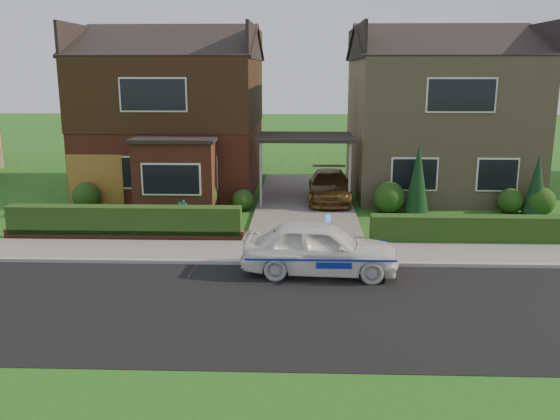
{
  "coord_description": "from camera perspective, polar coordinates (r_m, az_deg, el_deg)",
  "views": [
    {
      "loc": [
        -0.17,
        -12.71,
        5.36
      ],
      "look_at": [
        -0.74,
        3.5,
        1.48
      ],
      "focal_mm": 38.0,
      "sensor_mm": 36.0,
      "label": 1
    }
  ],
  "objects": [
    {
      "name": "conifer_a",
      "position": [
        22.71,
        13.11,
        2.79
      ],
      "size": [
        0.9,
        0.9,
        2.6
      ],
      "primitive_type": "cone",
      "color": "black",
      "rests_on": "ground"
    },
    {
      "name": "potted_plant_c",
      "position": [
        20.82,
        -10.85,
        -0.76
      ],
      "size": [
        0.48,
        0.48,
        0.68
      ],
      "primitive_type": "imported",
      "rotation": [
        0.0,
        0.0,
        1.26
      ],
      "color": "gray",
      "rests_on": "ground"
    },
    {
      "name": "shrub_right_mid",
      "position": [
        24.1,
        21.3,
        0.82
      ],
      "size": [
        0.96,
        0.96,
        0.96
      ],
      "primitive_type": "sphere",
      "color": "#1B3B12",
      "rests_on": "ground"
    },
    {
      "name": "road",
      "position": [
        13.8,
        2.6,
        -9.44
      ],
      "size": [
        60.0,
        6.0,
        0.02
      ],
      "primitive_type": "cube",
      "color": "black",
      "rests_on": "ground"
    },
    {
      "name": "kerb",
      "position": [
        16.63,
        2.51,
        -5.16
      ],
      "size": [
        60.0,
        0.16,
        0.12
      ],
      "primitive_type": "cube",
      "color": "#9E9993",
      "rests_on": "ground"
    },
    {
      "name": "sidewalk",
      "position": [
        17.63,
        2.49,
        -4.1
      ],
      "size": [
        60.0,
        2.0,
        0.1
      ],
      "primitive_type": "cube",
      "color": "slate",
      "rests_on": "ground"
    },
    {
      "name": "carport_link",
      "position": [
        23.82,
        2.44,
        6.91
      ],
      "size": [
        3.8,
        3.0,
        2.77
      ],
      "color": "black",
      "rests_on": "ground"
    },
    {
      "name": "house_right",
      "position": [
        27.42,
        14.81,
        9.45
      ],
      "size": [
        7.5,
        8.06,
        7.25
      ],
      "color": "#99805E",
      "rests_on": "ground"
    },
    {
      "name": "shrub_left_far",
      "position": [
        24.21,
        -18.15,
        1.28
      ],
      "size": [
        1.08,
        1.08,
        1.08
      ],
      "primitive_type": "sphere",
      "color": "#1B3B12",
      "rests_on": "ground"
    },
    {
      "name": "police_car",
      "position": [
        15.82,
        3.88,
        -3.69
      ],
      "size": [
        3.82,
        4.25,
        1.58
      ],
      "rotation": [
        0.0,
        0.0,
        1.51
      ],
      "color": "white",
      "rests_on": "ground"
    },
    {
      "name": "driveway",
      "position": [
        24.3,
        2.38,
        0.83
      ],
      "size": [
        3.8,
        12.0,
        0.12
      ],
      "primitive_type": "cube",
      "color": "#666059",
      "rests_on": "ground"
    },
    {
      "name": "dwarf_wall",
      "position": [
        19.57,
        -14.78,
        -2.37
      ],
      "size": [
        7.7,
        0.25,
        0.36
      ],
      "primitive_type": "cube",
      "color": "brown",
      "rests_on": "ground"
    },
    {
      "name": "shrub_right_far",
      "position": [
        24.16,
        23.78,
        0.78
      ],
      "size": [
        1.08,
        1.08,
        1.08
      ],
      "primitive_type": "sphere",
      "color": "#1B3B12",
      "rests_on": "ground"
    },
    {
      "name": "hedge_right",
      "position": [
        19.76,
        19.55,
        -3.1
      ],
      "size": [
        7.5,
        0.55,
        0.8
      ],
      "primitive_type": "cube",
      "color": "#1B3B12",
      "rests_on": "ground"
    },
    {
      "name": "shrub_left_mid",
      "position": [
        22.83,
        -7.67,
        1.44
      ],
      "size": [
        1.32,
        1.32,
        1.32
      ],
      "primitive_type": "sphere",
      "color": "#1B3B12",
      "rests_on": "ground"
    },
    {
      "name": "driveway_car",
      "position": [
        24.15,
        4.77,
        2.31
      ],
      "size": [
        1.78,
        4.17,
        1.2
      ],
      "primitive_type": "imported",
      "rotation": [
        0.0,
        0.0,
        -0.03
      ],
      "color": "brown",
      "rests_on": "driveway"
    },
    {
      "name": "shrub_right_near",
      "position": [
        22.87,
        10.46,
        1.2
      ],
      "size": [
        1.2,
        1.2,
        1.2
      ],
      "primitive_type": "sphere",
      "color": "#1B3B12",
      "rests_on": "ground"
    },
    {
      "name": "house_left",
      "position": [
        27.25,
        -10.01,
        9.98
      ],
      "size": [
        7.5,
        9.53,
        7.25
      ],
      "color": "brown",
      "rests_on": "ground"
    },
    {
      "name": "conifer_b",
      "position": [
        23.98,
        23.46,
        2.09
      ],
      "size": [
        0.9,
        0.9,
        2.2
      ],
      "primitive_type": "cone",
      "color": "black",
      "rests_on": "ground"
    },
    {
      "name": "ground",
      "position": [
        13.8,
        2.6,
        -9.44
      ],
      "size": [
        120.0,
        120.0,
        0.0
      ],
      "primitive_type": "plane",
      "color": "#175416",
      "rests_on": "ground"
    },
    {
      "name": "potted_plant_a",
      "position": [
        21.51,
        -9.37,
        -0.12
      ],
      "size": [
        0.46,
        0.37,
        0.77
      ],
      "primitive_type": "imported",
      "rotation": [
        0.0,
        0.0,
        -0.27
      ],
      "color": "gray",
      "rests_on": "ground"
    },
    {
      "name": "shrub_left_near",
      "position": [
        22.96,
        -3.59,
        0.99
      ],
      "size": [
        0.84,
        0.84,
        0.84
      ],
      "primitive_type": "sphere",
      "color": "#1B3B12",
      "rests_on": "ground"
    },
    {
      "name": "hedge_left",
      "position": [
        19.76,
        -14.63,
        -2.75
      ],
      "size": [
        7.5,
        0.55,
        0.9
      ],
      "primitive_type": "cube",
      "color": "#1B3B12",
      "rests_on": "ground"
    },
    {
      "name": "potted_plant_b",
      "position": [
        22.7,
        -9.06,
        0.58
      ],
      "size": [
        0.52,
        0.49,
        0.75
      ],
      "primitive_type": "imported",
      "rotation": [
        0.0,
        0.0,
        0.51
      ],
      "color": "gray",
      "rests_on": "ground"
    },
    {
      "name": "garage_door",
      "position": [
        24.45,
        -17.31,
        2.67
      ],
      "size": [
        2.2,
        0.1,
        2.1
      ],
      "primitive_type": "cube",
      "color": "brown",
      "rests_on": "ground"
    }
  ]
}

